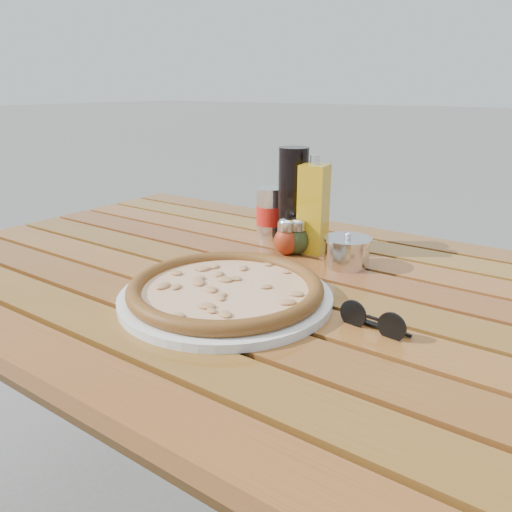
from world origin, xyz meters
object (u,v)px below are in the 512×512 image
Objects in this scene: pizza at (226,288)px; pepper_shaker at (287,237)px; soda_can at (270,213)px; parmesan_tin at (347,251)px; sunglasses at (373,321)px; oregano_shaker at (297,237)px; dark_bottle at (293,197)px; olive_oil_cruet at (313,208)px; plate at (226,297)px; table at (250,309)px.

pepper_shaker is at bearing 99.87° from pizza.
soda_can reaches higher than parmesan_tin.
oregano_shaker is at bearing 145.30° from sunglasses.
dark_bottle is 1.05× the size of olive_oil_cruet.
oregano_shaker is 0.14m from soda_can.
olive_oil_cruet is (-0.01, 0.32, 0.07)m from pizza.
pizza is (-0.00, 0.00, 0.02)m from plate.
table is at bearing -98.95° from olive_oil_cruet.
pizza is 0.25m from sunglasses.
olive_oil_cruet reaches higher than sunglasses.
sunglasses is (0.25, 0.04, 0.01)m from plate.
pizza is 4.06× the size of pepper_shaker.
pizza is at bearing -108.27° from parmesan_tin.
parmesan_tin is (0.14, 0.01, -0.01)m from pepper_shaker.
table is 6.67× the size of olive_oil_cruet.
plate is 0.28m from pepper_shaker.
plate is at bearing -71.80° from table.
olive_oil_cruet is 0.39m from sunglasses.
parmesan_tin is (0.09, 0.28, 0.01)m from pizza.
pizza is at bearing -87.80° from olive_oil_cruet.
olive_oil_cruet is at bearing 81.05° from table.
pizza is 3.00× the size of sunglasses.
dark_bottle is (-0.04, 0.05, 0.07)m from oregano_shaker.
soda_can reaches higher than pepper_shaker.
plate is at bearing -77.65° from dark_bottle.
soda_can is at bearing 148.04° from oregano_shaker.
pepper_shaker is at bearing -68.17° from dark_bottle.
olive_oil_cruet reaches higher than soda_can.
soda_can is at bearing 114.70° from table.
table is 12.62× the size of sunglasses.
table is at bearing 108.20° from plate.
dark_bottle is (-0.03, 0.07, 0.07)m from pepper_shaker.
parmesan_tin is (0.24, -0.08, -0.03)m from soda_can.
olive_oil_cruet reaches higher than oregano_shaker.
table is 0.16m from plate.
olive_oil_cruet reaches higher than pizza.
oregano_shaker is at bearing 45.10° from pepper_shaker.
soda_can reaches higher than plate.
oregano_shaker is at bearing -118.92° from olive_oil_cruet.
parmesan_tin is (0.10, -0.04, -0.07)m from olive_oil_cruet.
olive_oil_cruet is (0.03, 0.19, 0.17)m from table.
olive_oil_cruet is (-0.01, 0.32, 0.09)m from plate.
pizza is 4.06× the size of oregano_shaker.
soda_can is 1.23× the size of parmesan_tin.
table is at bearing -93.93° from oregano_shaker.
dark_bottle is at bearing -15.75° from soda_can.
table is at bearing -88.15° from pepper_shaker.
plate is 0.29m from parmesan_tin.
soda_can is at bearing 138.94° from pepper_shaker.
soda_can is at bearing 161.38° from parmesan_tin.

